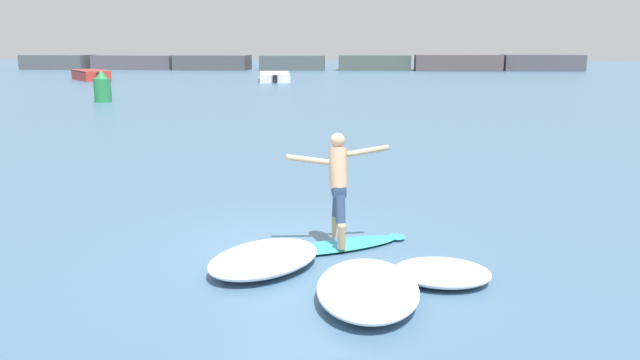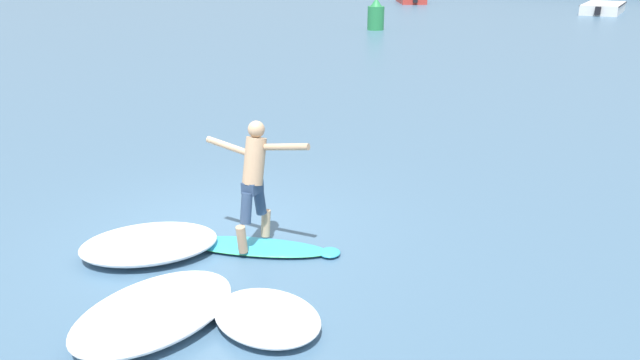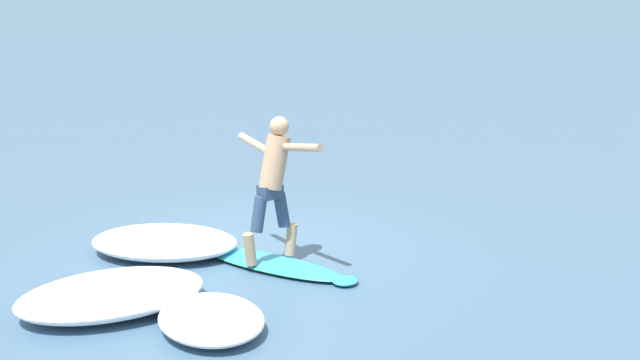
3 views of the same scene
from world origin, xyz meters
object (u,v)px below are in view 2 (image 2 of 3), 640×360
(surfboard, at_px, (258,247))
(surfer, at_px, (254,174))
(small_boat_offshore, at_px, (603,8))
(channel_marker_buoy, at_px, (376,16))

(surfboard, distance_m, surfer, 1.07)
(surfer, bearing_deg, surfboard, -39.18)
(surfboard, xyz_separation_m, surfer, (-0.05, 0.04, 1.07))
(surfer, height_order, small_boat_offshore, surfer)
(channel_marker_buoy, bearing_deg, surfboard, -59.23)
(surfer, relative_size, channel_marker_buoy, 1.03)
(surfboard, xyz_separation_m, channel_marker_buoy, (-13.97, 23.45, 0.71))
(small_boat_offshore, bearing_deg, surfboard, -80.07)
(channel_marker_buoy, bearing_deg, small_boat_offshore, 70.73)
(surfboard, bearing_deg, surfer, 140.82)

